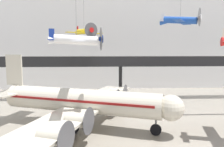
{
  "coord_description": "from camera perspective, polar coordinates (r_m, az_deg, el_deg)",
  "views": [
    {
      "loc": [
        -4.17,
        -16.26,
        9.94
      ],
      "look_at": [
        -2.71,
        10.45,
        7.0
      ],
      "focal_mm": 35.0,
      "sensor_mm": 36.0,
      "label": 1
    }
  ],
  "objects": [
    {
      "name": "hangar_back_wall",
      "position": [
        56.7,
        1.1,
        8.39
      ],
      "size": [
        140.0,
        3.0,
        24.05
      ],
      "color": "white",
      "rests_on": "ground"
    },
    {
      "name": "mezzanine_walkway",
      "position": [
        43.71,
        2.36,
        2.45
      ],
      "size": [
        110.0,
        3.2,
        8.64
      ],
      "color": "black",
      "rests_on": "ground"
    },
    {
      "name": "airliner_silver_main",
      "position": [
        28.53,
        -8.47,
        -7.17
      ],
      "size": [
        25.05,
        29.3,
        9.24
      ],
      "rotation": [
        0.0,
        0.0,
        -0.36
      ],
      "color": "beige",
      "rests_on": "ground"
    },
    {
      "name": "suspended_plane_white_twin",
      "position": [
        24.53,
        -9.23,
        8.6
      ],
      "size": [
        5.99,
        7.34,
        9.61
      ],
      "rotation": [
        0.0,
        0.0,
        0.1
      ],
      "color": "silver"
    },
    {
      "name": "suspended_plane_blue_trainer",
      "position": [
        38.9,
        17.39,
        13.11
      ],
      "size": [
        6.87,
        7.53,
        5.96
      ],
      "rotation": [
        0.0,
        0.0,
        5.71
      ],
      "color": "#1E4CAD"
    },
    {
      "name": "suspended_plane_yellow_lowwing",
      "position": [
        40.81,
        -7.33,
        10.82
      ],
      "size": [
        6.6,
        6.0,
        7.53
      ],
      "rotation": [
        0.0,
        0.0,
        5.27
      ],
      "color": "yellow"
    }
  ]
}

